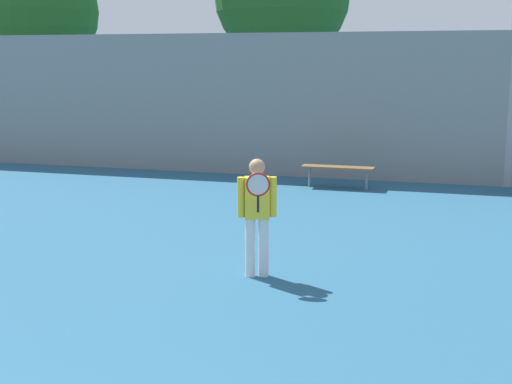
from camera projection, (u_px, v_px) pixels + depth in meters
The scene contains 4 objects.
tennis_player at pixel (257, 211), 9.50m from camera, with size 0.50×0.48×1.61m.
bench_courtside_far at pixel (338, 168), 16.17m from camera, with size 1.64×0.40×0.50m.
back_fence at pixel (324, 106), 17.31m from camera, with size 28.03×0.06×3.53m.
tree_green_tall at pixel (34, 12), 24.17m from camera, with size 4.32×4.32×6.64m.
Camera 1 is at (3.40, -2.69, 2.91)m, focal length 50.00 mm.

